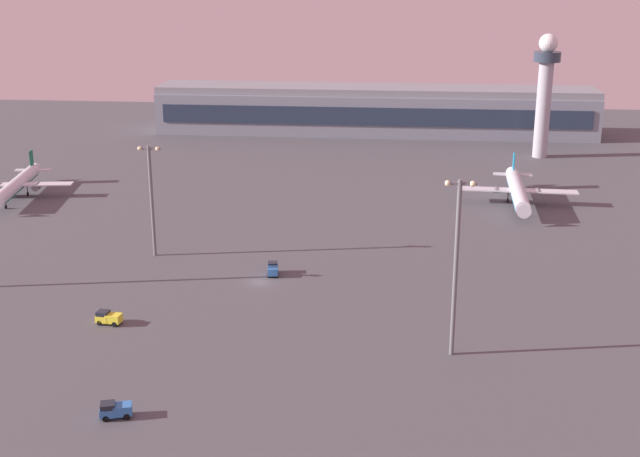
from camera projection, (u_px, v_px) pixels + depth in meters
name	position (u px, v px, depth m)	size (l,w,h in m)	color
ground_plane	(260.00, 282.00, 157.46)	(416.00, 416.00, 0.00)	#4C4C51
terminal_building	(374.00, 110.00, 294.14)	(152.06, 22.40, 16.40)	gray
control_tower	(545.00, 87.00, 253.08)	(8.00, 8.00, 37.48)	#A8A8B2
airplane_near_gate	(17.00, 184.00, 213.44)	(27.84, 35.63, 9.15)	silver
airplane_mid_apron	(517.00, 190.00, 207.03)	(29.45, 37.85, 9.71)	silver
cargo_loader	(273.00, 269.00, 160.84)	(2.58, 4.40, 2.25)	#3372BF
maintenance_van	(115.00, 410.00, 110.08)	(4.53, 3.05, 2.25)	#3372BF
baggage_tractor	(108.00, 318.00, 138.75)	(4.36, 2.50, 2.25)	yellow
apron_light_west	(151.00, 193.00, 167.93)	(4.80, 0.90, 22.93)	slate
apron_light_east	(456.00, 258.00, 123.66)	(4.80, 0.90, 27.64)	slate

